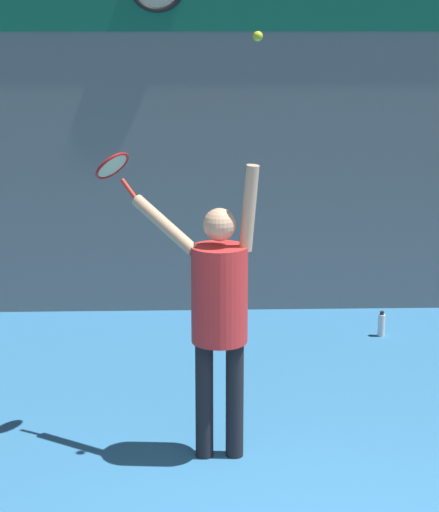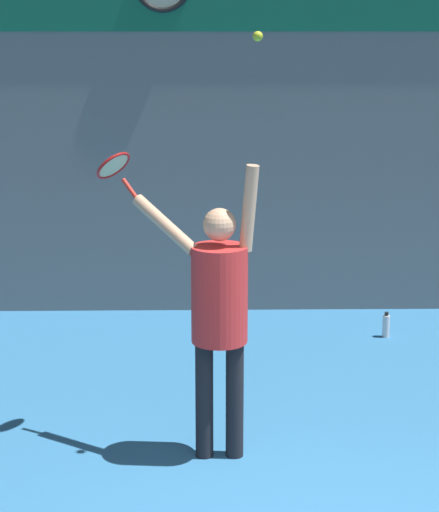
% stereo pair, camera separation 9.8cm
% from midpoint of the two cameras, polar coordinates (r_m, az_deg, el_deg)
% --- Properties ---
extents(back_wall, '(18.00, 0.10, 5.00)m').
position_cam_midpoint_polar(back_wall, '(9.87, 2.60, 10.76)').
color(back_wall, slate).
rests_on(back_wall, ground_plane).
extents(tennis_player, '(0.92, 0.58, 2.16)m').
position_cam_midpoint_polar(tennis_player, '(6.53, -0.48, -3.00)').
color(tennis_player, black).
rests_on(tennis_player, ground_plane).
extents(tennis_racket, '(0.37, 0.36, 0.35)m').
position_cam_midpoint_polar(tennis_racket, '(6.81, -6.94, 5.40)').
color(tennis_racket, red).
extents(tennis_ball, '(0.07, 0.07, 0.07)m').
position_cam_midpoint_polar(tennis_ball, '(6.22, 1.91, 13.37)').
color(tennis_ball, '#CCDB2D').
extents(water_bottle, '(0.07, 0.07, 0.26)m').
position_cam_midpoint_polar(water_bottle, '(9.52, 9.64, -4.20)').
color(water_bottle, silver).
rests_on(water_bottle, ground_plane).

